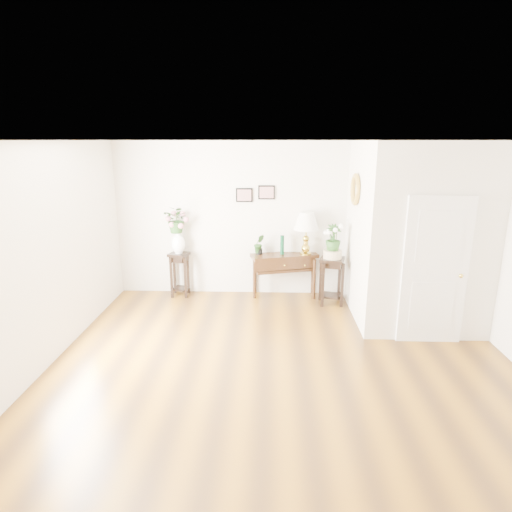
{
  "coord_description": "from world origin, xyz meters",
  "views": [
    {
      "loc": [
        -0.18,
        -4.94,
        2.8
      ],
      "look_at": [
        -0.39,
        1.3,
        1.11
      ],
      "focal_mm": 30.0,
      "sensor_mm": 36.0,
      "label": 1
    }
  ],
  "objects_px": {
    "plant_stand_a": "(180,274)",
    "plant_stand_b": "(331,281)",
    "table_lamp": "(306,236)",
    "console_table": "(284,275)"
  },
  "relations": [
    {
      "from": "plant_stand_a",
      "to": "plant_stand_b",
      "type": "xyz_separation_m",
      "value": [
        2.74,
        -0.31,
        0.01
      ]
    },
    {
      "from": "plant_stand_b",
      "to": "table_lamp",
      "type": "bearing_deg",
      "value": 141.07
    },
    {
      "from": "plant_stand_a",
      "to": "plant_stand_b",
      "type": "distance_m",
      "value": 2.76
    },
    {
      "from": "table_lamp",
      "to": "plant_stand_b",
      "type": "distance_m",
      "value": 0.92
    },
    {
      "from": "plant_stand_a",
      "to": "plant_stand_b",
      "type": "height_order",
      "value": "plant_stand_b"
    },
    {
      "from": "console_table",
      "to": "plant_stand_a",
      "type": "xyz_separation_m",
      "value": [
        -1.92,
        -0.04,
        0.01
      ]
    },
    {
      "from": "plant_stand_b",
      "to": "plant_stand_a",
      "type": "bearing_deg",
      "value": 173.53
    },
    {
      "from": "table_lamp",
      "to": "plant_stand_b",
      "type": "xyz_separation_m",
      "value": [
        0.44,
        -0.35,
        -0.74
      ]
    },
    {
      "from": "table_lamp",
      "to": "plant_stand_a",
      "type": "bearing_deg",
      "value": -178.97
    },
    {
      "from": "console_table",
      "to": "table_lamp",
      "type": "height_order",
      "value": "table_lamp"
    }
  ]
}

